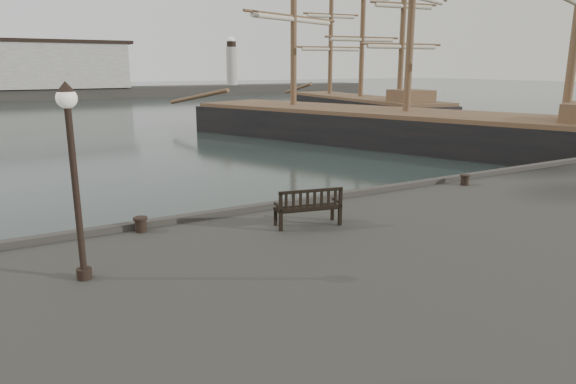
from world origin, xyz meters
The scene contains 8 objects.
ground centered at (0.00, 0.00, 0.00)m, with size 400.00×400.00×0.00m, color black.
breakwater centered at (-4.56, 92.00, 4.30)m, with size 140.00×9.50×12.20m.
bench centered at (-1.34, -2.26, 1.89)m, with size 1.91×0.99×1.04m.
bollard_left centered at (-5.49, -0.50, 1.76)m, with size 0.38×0.38×0.40m, color black.
bollard_right centered at (6.39, -0.89, 1.75)m, with size 0.36×0.36×0.38m, color black.
lamp_post centered at (-7.30, -3.05, 4.14)m, with size 0.40×0.40×4.02m.
tall_ship_main centered at (18.48, 15.53, 0.73)m, with size 21.34×38.50×28.79m.
tall_ship_far centered at (27.71, 33.09, 0.77)m, with size 8.92×27.24×22.92m.
Camera 1 is at (-8.57, -13.75, 5.83)m, focal length 32.00 mm.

